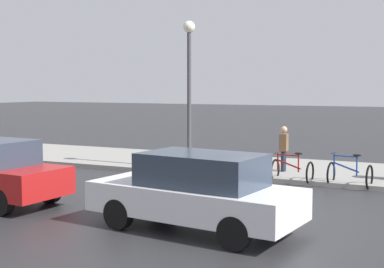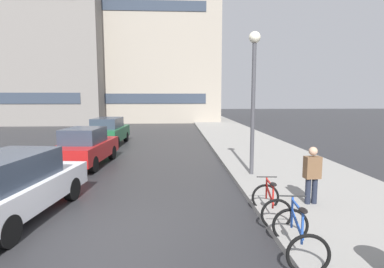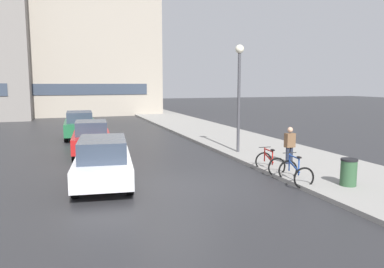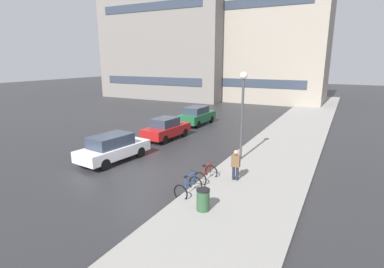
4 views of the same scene
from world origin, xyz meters
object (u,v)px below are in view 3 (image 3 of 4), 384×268
(bicycle_second, at_px, (270,163))
(car_red, at_px, (92,138))
(pedestrian, at_px, (290,145))
(trash_bin, at_px, (348,174))
(car_green, at_px, (80,125))
(bicycle_nearest, at_px, (296,173))
(streetlamp, at_px, (239,82))
(car_white, at_px, (103,161))

(bicycle_second, xyz_separation_m, car_red, (-6.10, 6.06, 0.41))
(pedestrian, height_order, trash_bin, pedestrian)
(trash_bin, bearing_deg, car_green, 117.54)
(car_green, bearing_deg, bicycle_nearest, -64.71)
(bicycle_nearest, height_order, streetlamp, streetlamp)
(bicycle_second, distance_m, car_green, 13.39)
(car_white, relative_size, trash_bin, 4.51)
(trash_bin, bearing_deg, bicycle_second, 112.97)
(bicycle_nearest, bearing_deg, trash_bin, -41.47)
(car_red, height_order, streetlamp, streetlamp)
(car_white, bearing_deg, streetlamp, 27.11)
(bicycle_second, bearing_deg, streetlamp, 82.60)
(car_red, height_order, pedestrian, pedestrian)
(bicycle_second, xyz_separation_m, trash_bin, (1.19, -2.80, 0.11))
(bicycle_second, relative_size, streetlamp, 0.24)
(bicycle_nearest, bearing_deg, bicycle_second, 88.72)
(car_white, height_order, car_green, car_green)
(car_white, xyz_separation_m, trash_bin, (7.33, -3.14, -0.31))
(car_red, bearing_deg, streetlamp, -19.41)
(car_green, bearing_deg, car_red, -87.01)
(car_white, xyz_separation_m, streetlamp, (6.63, 3.39, 2.62))
(bicycle_second, bearing_deg, trash_bin, -67.03)
(bicycle_nearest, relative_size, car_white, 0.28)
(bicycle_nearest, bearing_deg, car_white, 161.37)
(car_white, distance_m, streetlamp, 7.89)
(bicycle_nearest, height_order, pedestrian, pedestrian)
(bicycle_second, relative_size, trash_bin, 1.21)
(car_white, distance_m, trash_bin, 7.98)
(car_white, height_order, car_red, car_red)
(streetlamp, relative_size, trash_bin, 5.10)
(car_red, height_order, car_green, car_green)
(bicycle_second, bearing_deg, bicycle_nearest, -91.28)
(bicycle_second, distance_m, car_red, 8.61)
(car_red, xyz_separation_m, streetlamp, (6.59, -2.32, 2.63))
(pedestrian, bearing_deg, car_red, 143.68)
(car_red, distance_m, pedestrian, 9.15)
(car_white, height_order, trash_bin, car_white)
(bicycle_nearest, xyz_separation_m, bicycle_second, (0.04, 1.72, -0.01))
(pedestrian, xyz_separation_m, trash_bin, (-0.08, -3.43, -0.41))
(bicycle_second, distance_m, trash_bin, 3.04)
(bicycle_second, bearing_deg, car_green, 118.58)
(car_red, relative_size, trash_bin, 4.18)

